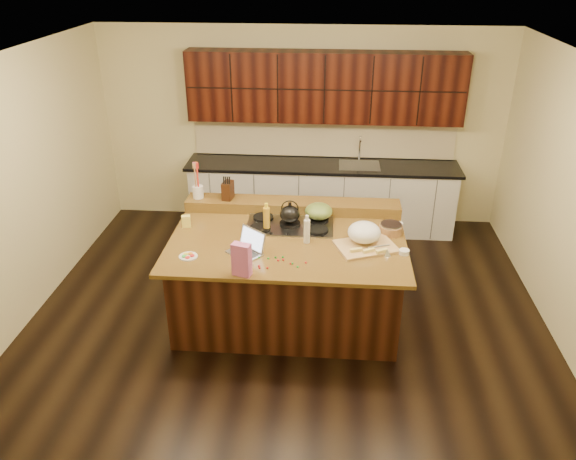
{
  "coord_description": "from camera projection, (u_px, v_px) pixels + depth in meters",
  "views": [
    {
      "loc": [
        0.4,
        -5.03,
        3.59
      ],
      "look_at": [
        0.0,
        0.05,
        1.0
      ],
      "focal_mm": 35.0,
      "sensor_mm": 36.0,
      "label": 1
    }
  ],
  "objects": [
    {
      "name": "knife_block",
      "position": [
        228.0,
        190.0,
        6.28
      ],
      "size": [
        0.12,
        0.18,
        0.2
      ],
      "primitive_type": "cube",
      "rotation": [
        0.0,
        0.0,
        -0.15
      ],
      "color": "black",
      "rests_on": "back_ledge"
    },
    {
      "name": "wooden_tray",
      "position": [
        365.0,
        236.0,
        5.56
      ],
      "size": [
        0.68,
        0.59,
        0.23
      ],
      "rotation": [
        0.0,
        0.0,
        0.37
      ],
      "color": "tan",
      "rests_on": "island"
    },
    {
      "name": "kettle",
      "position": [
        290.0,
        214.0,
        5.91
      ],
      "size": [
        0.27,
        0.27,
        0.19
      ],
      "primitive_type": "ellipsoid",
      "rotation": [
        0.0,
        0.0,
        -0.33
      ],
      "color": "black",
      "rests_on": "cooktop"
    },
    {
      "name": "gumdrop_2",
      "position": [
        267.0,
        268.0,
        5.18
      ],
      "size": [
        0.02,
        0.02,
        0.02
      ],
      "primitive_type": "ellipsoid",
      "color": "red",
      "rests_on": "island"
    },
    {
      "name": "gumdrop_3",
      "position": [
        298.0,
        267.0,
        5.2
      ],
      "size": [
        0.02,
        0.02,
        0.02
      ],
      "primitive_type": "ellipsoid",
      "color": "#198C26",
      "rests_on": "island"
    },
    {
      "name": "island",
      "position": [
        288.0,
        277.0,
        5.91
      ],
      "size": [
        2.4,
        1.6,
        0.92
      ],
      "color": "black",
      "rests_on": "ground"
    },
    {
      "name": "kitchen_timer",
      "position": [
        387.0,
        252.0,
        5.39
      ],
      "size": [
        0.08,
        0.08,
        0.07
      ],
      "primitive_type": "cone",
      "rotation": [
        0.0,
        0.0,
        0.06
      ],
      "color": "silver",
      "rests_on": "island"
    },
    {
      "name": "package_box",
      "position": [
        186.0,
        221.0,
        5.94
      ],
      "size": [
        0.1,
        0.08,
        0.13
      ],
      "primitive_type": "cube",
      "rotation": [
        0.0,
        0.0,
        0.25
      ],
      "color": "#F7E557",
      "rests_on": "island"
    },
    {
      "name": "strainer_bowl",
      "position": [
        391.0,
        229.0,
        5.81
      ],
      "size": [
        0.25,
        0.25,
        0.09
      ],
      "primitive_type": "cylinder",
      "rotation": [
        0.0,
        0.0,
        -0.05
      ],
      "color": "#996B3F",
      "rests_on": "island"
    },
    {
      "name": "laptop",
      "position": [
        248.0,
        247.0,
        5.44
      ],
      "size": [
        0.41,
        0.4,
        0.23
      ],
      "rotation": [
        0.0,
        0.0,
        -0.69
      ],
      "color": "#B7B7BC",
      "rests_on": "island"
    },
    {
      "name": "ramekin_c",
      "position": [
        398.0,
        225.0,
        5.95
      ],
      "size": [
        0.1,
        0.1,
        0.04
      ],
      "primitive_type": "cylinder",
      "rotation": [
        0.0,
        0.0,
        -0.02
      ],
      "color": "white",
      "rests_on": "island"
    },
    {
      "name": "gumdrop_1",
      "position": [
        292.0,
        263.0,
        5.25
      ],
      "size": [
        0.02,
        0.02,
        0.02
      ],
      "primitive_type": "ellipsoid",
      "color": "#198C26",
      "rests_on": "island"
    },
    {
      "name": "cooktop",
      "position": [
        290.0,
        225.0,
        5.97
      ],
      "size": [
        0.92,
        0.52,
        0.05
      ],
      "color": "gray",
      "rests_on": "island"
    },
    {
      "name": "gumdrop_6",
      "position": [
        278.0,
        260.0,
        5.31
      ],
      "size": [
        0.02,
        0.02,
        0.02
      ],
      "primitive_type": "ellipsoid",
      "color": "red",
      "rests_on": "island"
    },
    {
      "name": "back_counter",
      "position": [
        323.0,
        160.0,
        7.64
      ],
      "size": [
        3.7,
        0.66,
        2.4
      ],
      "color": "silver",
      "rests_on": "ground"
    },
    {
      "name": "gumdrop_4",
      "position": [
        260.0,
        268.0,
        5.18
      ],
      "size": [
        0.02,
        0.02,
        0.02
      ],
      "primitive_type": "ellipsoid",
      "color": "red",
      "rests_on": "island"
    },
    {
      "name": "candy_plate",
      "position": [
        188.0,
        256.0,
        5.38
      ],
      "size": [
        0.23,
        0.23,
        0.01
      ],
      "primitive_type": "cylinder",
      "rotation": [
        0.0,
        0.0,
        -0.31
      ],
      "color": "white",
      "rests_on": "island"
    },
    {
      "name": "room",
      "position": [
        288.0,
        201.0,
        5.51
      ],
      "size": [
        5.52,
        5.02,
        2.72
      ],
      "color": "black",
      "rests_on": "ground"
    },
    {
      "name": "gumdrop_9",
      "position": [
        283.0,
        257.0,
        5.36
      ],
      "size": [
        0.02,
        0.02,
        0.02
      ],
      "primitive_type": "ellipsoid",
      "color": "#198C26",
      "rests_on": "island"
    },
    {
      "name": "gumdrop_8",
      "position": [
        259.0,
        266.0,
        5.22
      ],
      "size": [
        0.02,
        0.02,
        0.02
      ],
      "primitive_type": "ellipsoid",
      "color": "red",
      "rests_on": "island"
    },
    {
      "name": "gumdrop_11",
      "position": [
        275.0,
        257.0,
        5.36
      ],
      "size": [
        0.02,
        0.02,
        0.02
      ],
      "primitive_type": "ellipsoid",
      "color": "#198C26",
      "rests_on": "island"
    },
    {
      "name": "gumdrop_0",
      "position": [
        291.0,
        264.0,
        5.25
      ],
      "size": [
        0.02,
        0.02,
        0.02
      ],
      "primitive_type": "ellipsoid",
      "color": "red",
      "rests_on": "island"
    },
    {
      "name": "green_bowl",
      "position": [
        319.0,
        211.0,
        6.01
      ],
      "size": [
        0.39,
        0.39,
        0.16
      ],
      "primitive_type": "ellipsoid",
      "rotation": [
        0.0,
        0.0,
        0.43
      ],
      "color": "#556C2B",
      "rests_on": "cooktop"
    },
    {
      "name": "gumdrop_12",
      "position": [
        283.0,
        260.0,
        5.32
      ],
      "size": [
        0.02,
        0.02,
        0.02
      ],
      "primitive_type": "ellipsoid",
      "color": "red",
      "rests_on": "island"
    },
    {
      "name": "vinegar_bottle",
      "position": [
        307.0,
        231.0,
        5.59
      ],
      "size": [
        0.08,
        0.08,
        0.25
      ],
      "primitive_type": "cylinder",
      "rotation": [
        0.0,
        0.0,
        -0.3
      ],
      "color": "silver",
      "rests_on": "island"
    },
    {
      "name": "gumdrop_5",
      "position": [
        259.0,
        257.0,
        5.36
      ],
      "size": [
        0.02,
        0.02,
        0.02
      ],
      "primitive_type": "ellipsoid",
      "color": "#198C26",
      "rests_on": "island"
    },
    {
      "name": "ramekin_b",
      "position": [
        404.0,
        252.0,
        5.42
      ],
      "size": [
        0.11,
        0.11,
        0.04
      ],
      "primitive_type": "cylinder",
      "rotation": [
        0.0,
        0.0,
        -0.07
      ],
      "color": "white",
      "rests_on": "island"
    },
    {
      "name": "gumdrop_10",
      "position": [
        306.0,
        262.0,
        5.27
      ],
      "size": [
        0.02,
        0.02,
        0.02
      ],
      "primitive_type": "ellipsoid",
      "color": "red",
      "rests_on": "island"
    },
    {
      "name": "oil_bottle",
      "position": [
        267.0,
        220.0,
        5.8
      ],
      "size": [
        0.08,
        0.08,
        0.27
      ],
      "primitive_type": "cylinder",
      "rotation": [
        0.0,
        0.0,
        0.14
      ],
      "color": "gold",
      "rests_on": "island"
    },
    {
      "name": "pink_bag",
      "position": [
        242.0,
        260.0,
        5.02
      ],
      "size": [
        0.19,
        0.13,
        0.31
      ],
      "primitive_type": "cube",
      "rotation": [
        0.0,
        0.0,
        -0.29
      ],
      "color": "#CA5FA1",
      "rests_on": "island"
    },
    {
      "name": "utensil_crock",
      "position": [
        198.0,
        192.0,
        6.32
      ],
      "size": [
        0.15,
        0.15,
        0.14
      ],
      "primitive_type": "cylinder",
      "rotation": [
        0.0,
        0.0,
        0.27
      ],
      "color": "white",
      "rests_on": "back_ledge"
    },
    {
      "name": "ramekin_a",
      "position": [
        374.0,
        239.0,
        5.65
      ],
      "size": [
        0.13,
        0.13,
        0.04
      ],
      "primitive_type": "cylinder",
      "rotation": [
        0.0,
        0.0,
        -0.39
      ],
      "color": "white",
      "rests_on": "island"
    },
    {
      "name": "back_ledge",
      "position": [
        293.0,
        206.0,
        6.3
      ],
      "size": [
        2.4,
        0.3,
        0.12
      ],
      "primitive_type": "cube",
      "color": "black",
      "rests_on": "island"
    },
    {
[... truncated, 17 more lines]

